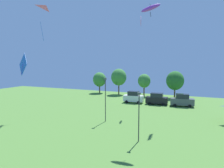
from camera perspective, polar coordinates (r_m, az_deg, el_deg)
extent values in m
pyramid|color=#E54C93|center=(38.26, -21.27, 18.72)|extent=(3.68, 3.96, 0.65)
cylinder|color=blue|center=(37.47, -19.36, 13.98)|extent=(0.45, 0.33, 3.26)
ellipsoid|color=purple|center=(26.23, 10.99, 20.55)|extent=(2.46, 1.08, 1.25)
cube|color=black|center=(26.27, 11.00, 20.86)|extent=(0.26, 0.13, 0.64)
cylinder|color=black|center=(26.05, 10.96, 18.98)|extent=(0.14, 0.08, 0.59)
cube|color=#E54C93|center=(39.34, 8.24, 17.37)|extent=(0.62, 1.89, 1.97)
cylinder|color=white|center=(39.32, 8.23, 17.37)|extent=(0.07, 0.04, 1.79)
cube|color=blue|center=(30.40, -24.06, 5.15)|extent=(2.92, 1.42, 3.18)
cylinder|color=purple|center=(30.39, -24.09, 5.15)|extent=(0.22, 0.68, 2.86)
cube|color=silver|center=(45.76, 6.13, -4.10)|extent=(4.55, 2.08, 1.38)
cube|color=#1E232D|center=(45.57, 6.14, -2.65)|extent=(2.56, 1.79, 0.97)
cylinder|color=black|center=(44.77, 7.59, -5.24)|extent=(0.66, 0.27, 0.64)
cylinder|color=black|center=(46.44, 8.01, -4.84)|extent=(0.66, 0.27, 0.64)
cylinder|color=black|center=(45.38, 4.18, -5.05)|extent=(0.66, 0.27, 0.64)
cylinder|color=black|center=(47.03, 4.72, -4.67)|extent=(0.66, 0.27, 0.64)
cube|color=black|center=(44.80, 12.67, -4.48)|extent=(4.77, 2.07, 1.30)
cube|color=#1E232D|center=(44.61, 12.70, -3.09)|extent=(2.66, 1.81, 0.91)
cylinder|color=black|center=(43.87, 14.38, -5.61)|extent=(0.65, 0.26, 0.64)
cylinder|color=black|center=(45.64, 14.61, -5.17)|extent=(0.65, 0.26, 0.64)
cylinder|color=black|center=(44.25, 10.62, -5.42)|extent=(0.65, 0.26, 0.64)
cylinder|color=black|center=(46.00, 11.01, -5.00)|extent=(0.65, 0.26, 0.64)
cube|color=#4C5156|center=(44.20, 19.40, -4.78)|extent=(4.87, 2.35, 1.36)
cube|color=#1E232D|center=(44.01, 19.45, -3.30)|extent=(2.77, 1.93, 0.95)
cylinder|color=black|center=(43.61, 21.35, -5.90)|extent=(0.66, 0.30, 0.64)
cylinder|color=black|center=(45.30, 21.14, -5.46)|extent=(0.66, 0.30, 0.64)
cylinder|color=black|center=(43.41, 17.52, -5.82)|extent=(0.66, 0.30, 0.64)
cylinder|color=black|center=(45.11, 17.45, -5.38)|extent=(0.66, 0.30, 0.64)
cylinder|color=#2D2D33|center=(30.66, -1.90, -4.79)|extent=(0.12, 0.12, 6.50)
cube|color=#4C4C51|center=(30.21, -1.92, 1.50)|extent=(0.36, 0.20, 0.24)
cylinder|color=#2D2D33|center=(23.21, 7.67, -9.67)|extent=(0.12, 0.12, 5.47)
cube|color=#4C4C51|center=(22.62, 7.77, -2.68)|extent=(0.36, 0.20, 0.24)
cylinder|color=brown|center=(60.81, -3.58, -1.32)|extent=(0.36, 0.36, 2.58)
ellipsoid|color=#3D7F38|center=(60.52, -3.59, 1.29)|extent=(3.96, 3.96, 4.36)
cylinder|color=brown|center=(57.81, 1.95, -1.31)|extent=(0.36, 0.36, 3.34)
ellipsoid|color=#3D7F38|center=(57.48, 1.96, 1.97)|extent=(4.40, 4.40, 4.85)
cylinder|color=brown|center=(55.25, 9.13, -1.94)|extent=(0.36, 0.36, 2.92)
ellipsoid|color=#3D7F38|center=(54.94, 9.18, 0.89)|extent=(3.40, 3.40, 3.74)
cylinder|color=brown|center=(54.09, 17.46, -2.34)|extent=(0.36, 0.36, 2.85)
ellipsoid|color=#286628|center=(53.75, 17.56, 0.93)|extent=(4.46, 4.46, 4.90)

